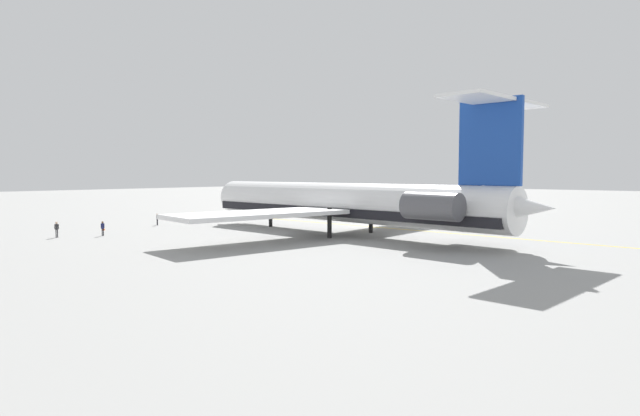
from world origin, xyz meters
name	(u,v)px	position (x,y,z in m)	size (l,w,h in m)	color
ground	(368,226)	(0.00, 0.00, 0.00)	(378.49, 378.49, 0.00)	gray
main_jetliner	(351,202)	(-4.60, 9.85, 3.87)	(48.79, 43.26, 14.20)	white
ground_crew_near_nose	(157,218)	(23.26, 17.91, 1.04)	(0.42, 0.26, 1.64)	black
ground_crew_near_tail	(57,227)	(19.20, 33.31, 1.14)	(0.29, 0.43, 1.80)	black
ground_crew_portside	(103,227)	(16.88, 29.09, 1.08)	(0.27, 0.43, 1.71)	black
safety_cone_nose	(103,228)	(22.69, 26.06, 0.28)	(0.40, 0.40, 0.55)	#EA590F
safety_cone_wingtip	(299,213)	(21.56, -9.36, 0.28)	(0.40, 0.40, 0.55)	#EA590F
taxiway_centreline	(387,228)	(-3.23, 0.23, 0.00)	(86.91, 0.36, 0.01)	gold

